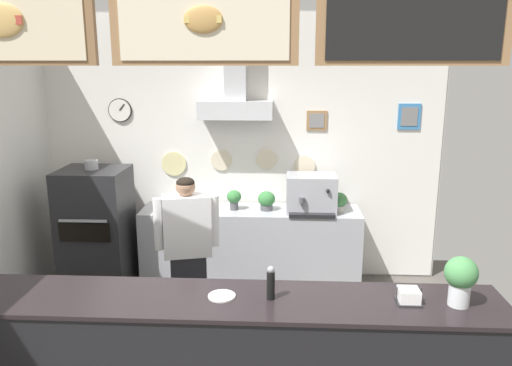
{
  "coord_description": "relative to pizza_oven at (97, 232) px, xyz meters",
  "views": [
    {
      "loc": [
        0.49,
        -3.48,
        2.53
      ],
      "look_at": [
        0.27,
        0.67,
        1.53
      ],
      "focal_mm": 35.26,
      "sensor_mm": 36.0,
      "label": 1
    }
  ],
  "objects": [
    {
      "name": "espresso_machine",
      "position": [
        2.35,
        0.25,
        0.4
      ],
      "size": [
        0.55,
        0.47,
        0.41
      ],
      "color": "#A3A5AD",
      "rests_on": "back_prep_counter"
    },
    {
      "name": "pizza_oven",
      "position": [
        0.0,
        0.0,
        0.0
      ],
      "size": [
        0.71,
        0.68,
        1.52
      ],
      "color": "#232326",
      "rests_on": "ground_plane"
    },
    {
      "name": "potted_sage",
      "position": [
        1.86,
        0.26,
        0.32
      ],
      "size": [
        0.19,
        0.19,
        0.22
      ],
      "color": "#4C4C51",
      "rests_on": "back_prep_counter"
    },
    {
      "name": "potted_oregano",
      "position": [
        1.5,
        0.26,
        0.34
      ],
      "size": [
        0.16,
        0.16,
        0.22
      ],
      "color": "#4C4C51",
      "rests_on": "back_prep_counter"
    },
    {
      "name": "basil_vase",
      "position": [
        3.18,
        -2.11,
        0.47
      ],
      "size": [
        0.21,
        0.21,
        0.33
      ],
      "color": "silver",
      "rests_on": "service_counter"
    },
    {
      "name": "service_counter",
      "position": [
        1.54,
        -2.09,
        -0.21
      ],
      "size": [
        3.95,
        0.61,
        1.0
      ],
      "color": "black",
      "rests_on": "ground_plane"
    },
    {
      "name": "back_prep_counter",
      "position": [
        1.68,
        0.28,
        -0.26
      ],
      "size": [
        2.46,
        0.57,
        0.91
      ],
      "color": "#A3A5AD",
      "rests_on": "ground_plane"
    },
    {
      "name": "napkin_holder",
      "position": [
        2.86,
        -2.08,
        0.33
      ],
      "size": [
        0.16,
        0.16,
        0.1
      ],
      "color": "#262628",
      "rests_on": "service_counter"
    },
    {
      "name": "shop_worker",
      "position": [
        1.18,
        -0.88,
        0.11
      ],
      "size": [
        0.57,
        0.32,
        1.55
      ],
      "rotation": [
        0.0,
        0.0,
        3.39
      ],
      "color": "#232328",
      "rests_on": "ground_plane"
    },
    {
      "name": "potted_thyme",
      "position": [
        2.66,
        0.25,
        0.32
      ],
      "size": [
        0.18,
        0.18,
        0.21
      ],
      "color": "beige",
      "rests_on": "back_prep_counter"
    },
    {
      "name": "back_wall_assembly",
      "position": [
        1.54,
        0.51,
        0.94
      ],
      "size": [
        4.64,
        2.73,
        3.08
      ],
      "color": "#9E9E99",
      "rests_on": "ground_plane"
    },
    {
      "name": "condiment_plate",
      "position": [
        1.64,
        -2.07,
        0.3
      ],
      "size": [
        0.18,
        0.18,
        0.01
      ],
      "color": "white",
      "rests_on": "service_counter"
    },
    {
      "name": "pepper_grinder",
      "position": [
        1.96,
        -2.09,
        0.41
      ],
      "size": [
        0.05,
        0.05,
        0.23
      ],
      "color": "black",
      "rests_on": "service_counter"
    },
    {
      "name": "potted_rosemary",
      "position": [
        0.96,
        0.28,
        0.34
      ],
      "size": [
        0.18,
        0.18,
        0.23
      ],
      "color": "#9E563D",
      "rests_on": "back_prep_counter"
    }
  ]
}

